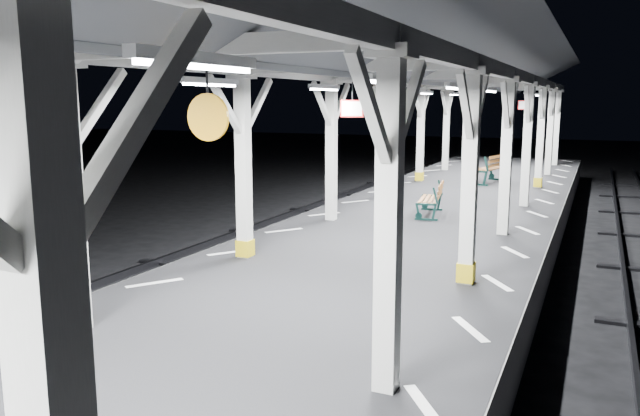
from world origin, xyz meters
The scene contains 8 objects.
ground centered at (0.00, 0.00, 0.00)m, with size 120.00×120.00×0.00m, color black.
platform centered at (0.00, 0.00, 0.50)m, with size 6.00×50.00×1.00m, color black.
hazard_stripes_left centered at (-2.45, 0.00, 1.00)m, with size 1.00×48.00×0.01m, color silver.
hazard_stripes_right centered at (2.45, 0.00, 1.00)m, with size 1.00×48.00×0.01m, color silver.
track_left centered at (-5.00, 0.00, 0.08)m, with size 2.20×60.00×0.16m.
canopy centered at (0.00, -0.02, 4.56)m, with size 5.40×49.00×4.65m.
bench_mid centered at (0.08, 7.58, 1.44)m, with size 0.78×1.58×0.82m.
bench_far centered at (0.42, 14.56, 1.53)m, with size 1.05×1.94×1.00m.
Camera 1 is at (3.77, -7.54, 3.82)m, focal length 35.00 mm.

